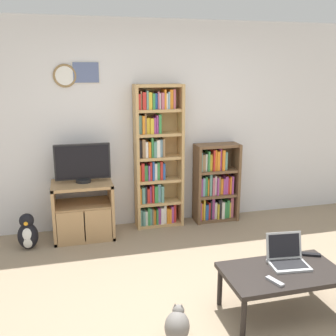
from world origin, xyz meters
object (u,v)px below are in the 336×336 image
Objects in this scene: bookshelf_tall at (156,159)px; bookshelf_short at (215,184)px; laptop at (287,257)px; penguin_figurine at (28,233)px; remote_far_from_laptop at (311,255)px; coffee_table at (282,275)px; tv_stand at (83,210)px; remote_near_laptop at (275,281)px; cat at (177,325)px; television at (83,163)px.

bookshelf_short is (0.80, -0.01, -0.40)m from bookshelf_tall.
laptop is at bearing -93.54° from bookshelf_short.
remote_far_from_laptop is at bearing -32.56° from penguin_figurine.
coffee_table is at bearing -39.91° from penguin_figurine.
bookshelf_tall reaches higher than tv_stand.
remote_near_laptop and remote_far_from_laptop have the same top height.
remote_near_laptop is (-0.15, -0.15, 0.05)m from coffee_table.
penguin_figurine is at bearing 140.09° from coffee_table.
remote_near_laptop is at bearing -57.32° from tv_stand.
remote_far_from_laptop is at bearing 24.49° from coffee_table.
bookshelf_short is 2.15m from coffee_table.
bookshelf_short is 2.32m from remote_near_laptop.
tv_stand is 1.68× the size of penguin_figurine.
coffee_table is at bearing -52.49° from tv_stand.
bookshelf_tall is 2.39m from remote_near_laptop.
cat is at bearing -74.26° from tv_stand.
bookshelf_tall is 5.32× the size of laptop.
laptop is at bearing 46.48° from coffee_table.
television is at bearing -77.45° from remote_near_laptop.
television is at bearing 126.58° from coffee_table.
television reaches higher than coffee_table.
coffee_table is at bearing -74.84° from bookshelf_tall.
coffee_table is 0.17m from laptop.
tv_stand reaches higher than remote_far_from_laptop.
penguin_figurine reaches higher than remote_far_from_laptop.
bookshelf_tall is 2.20m from laptop.
television is 2.61m from remote_near_laptop.
coffee_table is (-0.22, -2.14, -0.15)m from bookshelf_short.
bookshelf_tall is at bearing -98.70° from remote_near_laptop.
remote_near_laptop reaches higher than coffee_table.
cat is (-1.16, -2.25, -0.38)m from bookshelf_short.
remote_near_laptop is 0.37× the size of cat.
remote_near_laptop is 0.39× the size of penguin_figurine.
laptop reaches higher than coffee_table.
remote_far_from_laptop is at bearing -43.35° from tv_stand.
television is 2.54m from laptop.
penguin_figurine is (-1.58, -0.34, -0.70)m from bookshelf_tall.
television is at bearing 135.73° from laptop.
laptop is 2.07× the size of remote_near_laptop.
coffee_table is 0.43m from remote_far_from_laptop.
remote_near_laptop is 1.01× the size of remote_far_from_laptop.
coffee_table is 5.94× the size of remote_near_laptop.
television is 1.46× the size of cat.
remote_far_from_laptop reaches higher than coffee_table.
laptop is at bearing -154.13° from remote_near_laptop.
remote_far_from_laptop is (0.97, -1.97, -0.49)m from bookshelf_tall.
bookshelf_tall is 11.13× the size of remote_far_from_laptop.
remote_far_from_laptop is 3.04m from penguin_figurine.
remote_near_laptop is (-0.38, -2.29, -0.10)m from bookshelf_short.
television is 0.36× the size of bookshelf_tall.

